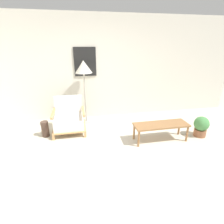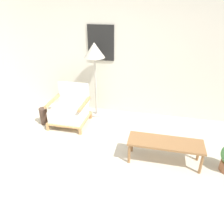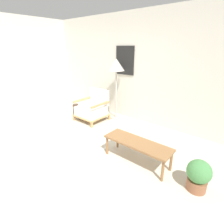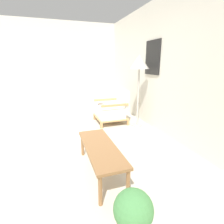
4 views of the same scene
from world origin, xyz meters
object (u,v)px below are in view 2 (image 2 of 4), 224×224
Objects in this scene: floor_lamp at (94,54)px; armchair at (70,110)px; vase at (44,116)px; coffee_table at (165,144)px.

armchair is at bearing -131.30° from floor_lamp.
armchair reaches higher than vase.
vase is (-0.54, -0.14, -0.14)m from armchair.
floor_lamp reaches higher than coffee_table.
coffee_table is at bearing -15.26° from vase.
floor_lamp is at bearing 139.42° from coffee_table.
armchair is 2.11m from coffee_table.
coffee_table is at bearing -22.73° from armchair.
floor_lamp reaches higher than vase.
armchair reaches higher than coffee_table.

